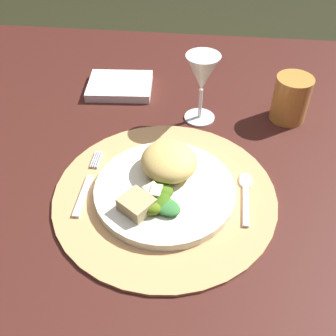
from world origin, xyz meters
name	(u,v)px	position (x,y,z in m)	size (l,w,h in m)	color
ground_plane	(181,326)	(0.00, 0.00, 0.00)	(6.00, 6.00, 0.00)	black
dining_table	(187,204)	(0.00, 0.00, 0.58)	(1.27, 1.06, 0.73)	#421C16
placemat	(165,195)	(-0.03, -0.11, 0.73)	(0.39, 0.39, 0.01)	tan
dinner_plate	(165,190)	(-0.03, -0.11, 0.74)	(0.24, 0.24, 0.02)	silver
pasta_serving	(169,161)	(-0.03, -0.07, 0.77)	(0.10, 0.10, 0.05)	#E1BD64
salad_greens	(158,200)	(-0.04, -0.15, 0.76)	(0.09, 0.08, 0.03)	#3E6513
bread_piece	(137,204)	(-0.07, -0.17, 0.76)	(0.05, 0.05, 0.02)	tan
fork	(87,185)	(-0.17, -0.11, 0.73)	(0.01, 0.16, 0.00)	silver
spoon	(246,189)	(0.10, -0.09, 0.73)	(0.02, 0.13, 0.01)	silver
napkin	(120,86)	(-0.18, 0.22, 0.74)	(0.15, 0.12, 0.02)	white
wine_glass	(202,75)	(0.01, 0.12, 0.83)	(0.07, 0.07, 0.15)	silver
amber_tumbler	(291,99)	(0.20, 0.15, 0.77)	(0.08, 0.08, 0.10)	#CA853A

